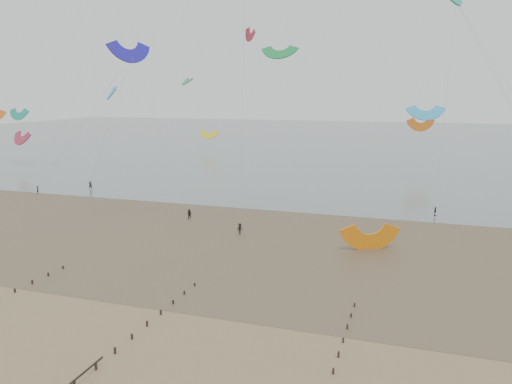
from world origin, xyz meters
TOP-DOWN VIEW (x-y plane):
  - ground at (0.00, 0.00)m, footprint 500.00×500.00m
  - sea_and_shore at (-4.08, 34.40)m, footprint 500.00×665.00m
  - kitesurfer_lead at (-50.88, 49.61)m, footprint 0.72×0.71m
  - kitesurfers at (26.81, 46.96)m, footprint 113.74×25.23m
  - grounded_kite at (21.59, 32.02)m, footprint 8.98×8.22m
  - kites_airborne at (-14.10, 92.42)m, footprint 247.62×113.68m

SIDE VIEW (x-z plane):
  - ground at x=0.00m, z-range 0.00..0.00m
  - grounded_kite at x=21.59m, z-range -2.00..2.00m
  - sea_and_shore at x=-4.08m, z-range -0.01..0.02m
  - kitesurfer_lead at x=-50.88m, z-range 0.00..1.68m
  - kitesurfers at x=26.81m, z-range -0.07..1.82m
  - kites_airborne at x=-14.10m, z-range -0.64..40.60m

